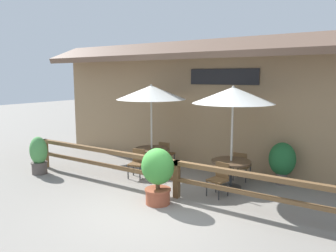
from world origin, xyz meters
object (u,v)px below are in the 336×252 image
at_px(dining_table_near, 152,153).
at_px(chair_near_streetside, 137,162).
at_px(chair_near_wallside, 166,153).
at_px(chair_middle_wallside, 241,165).
at_px(patio_umbrella_near, 151,93).
at_px(potted_plant_broad_leaf, 282,160).
at_px(dining_table_middle, 231,166).
at_px(patio_umbrella_middle, 233,95).
at_px(potted_plant_entrance_palm, 39,155).
at_px(chair_middle_streetside, 219,178).
at_px(potted_plant_tall_tropical, 158,173).

bearing_deg(dining_table_near, chair_near_streetside, -89.58).
xyz_separation_m(chair_near_wallside, chair_middle_wallside, (2.68, -0.09, 0.00)).
relative_size(patio_umbrella_near, potted_plant_broad_leaf, 2.32).
bearing_deg(dining_table_middle, patio_umbrella_middle, 180.00).
distance_m(dining_table_near, potted_plant_entrance_palm, 3.50).
height_order(chair_near_wallside, chair_middle_wallside, same).
bearing_deg(patio_umbrella_middle, chair_near_streetside, -166.41).
distance_m(patio_umbrella_middle, potted_plant_entrance_palm, 6.17).
relative_size(chair_near_streetside, potted_plant_entrance_palm, 0.72).
relative_size(chair_near_streetside, chair_near_wallside, 1.00).
distance_m(patio_umbrella_near, potted_plant_broad_leaf, 4.33).
bearing_deg(patio_umbrella_near, potted_plant_entrance_palm, -142.56).
distance_m(chair_near_streetside, potted_plant_broad_leaf, 4.17).
bearing_deg(patio_umbrella_near, patio_umbrella_middle, -1.86).
xyz_separation_m(patio_umbrella_middle, potted_plant_entrance_palm, (-5.50, -2.04, -1.91)).
relative_size(chair_middle_streetside, potted_plant_broad_leaf, 0.71).
height_order(chair_near_wallside, potted_plant_broad_leaf, potted_plant_broad_leaf).
relative_size(potted_plant_entrance_palm, potted_plant_tall_tropical, 0.87).
bearing_deg(chair_near_wallside, patio_umbrella_near, 82.85).
xyz_separation_m(chair_middle_wallside, potted_plant_broad_leaf, (1.07, 0.30, 0.22)).
relative_size(dining_table_near, chair_middle_wallside, 1.27).
height_order(dining_table_near, patio_umbrella_middle, patio_umbrella_middle).
distance_m(chair_near_wallside, potted_plant_entrance_palm, 4.04).
distance_m(chair_middle_streetside, potted_plant_tall_tropical, 1.65).
bearing_deg(chair_middle_wallside, potted_plant_broad_leaf, -165.01).
relative_size(chair_near_streetside, dining_table_middle, 0.79).
distance_m(chair_near_wallside, potted_plant_broad_leaf, 3.76).
bearing_deg(chair_near_wallside, potted_plant_broad_leaf, -179.47).
xyz_separation_m(patio_umbrella_middle, potted_plant_tall_tropical, (-1.01, -2.03, -1.76)).
bearing_deg(chair_near_streetside, dining_table_near, 75.57).
bearing_deg(dining_table_near, chair_middle_wallside, 13.44).
xyz_separation_m(chair_near_streetside, patio_umbrella_middle, (2.71, 0.66, 2.04)).
xyz_separation_m(chair_middle_wallside, potted_plant_entrance_palm, (-5.52, -2.78, 0.13)).
distance_m(patio_umbrella_near, chair_middle_wallside, 3.48).
xyz_separation_m(potted_plant_tall_tropical, potted_plant_broad_leaf, (2.10, 3.07, -0.07)).
height_order(patio_umbrella_middle, dining_table_middle, patio_umbrella_middle).
distance_m(chair_near_wallside, chair_middle_streetside, 3.08).
xyz_separation_m(chair_near_streetside, potted_plant_entrance_palm, (-2.79, -1.39, 0.13)).
xyz_separation_m(patio_umbrella_near, patio_umbrella_middle, (2.72, -0.09, 0.00)).
bearing_deg(patio_umbrella_near, chair_near_streetside, -89.58).
height_order(dining_table_middle, potted_plant_entrance_palm, potted_plant_entrance_palm).
distance_m(dining_table_middle, chair_middle_wallside, 0.75).
distance_m(patio_umbrella_near, dining_table_near, 1.91).
bearing_deg(chair_middle_streetside, dining_table_middle, 101.57).
height_order(dining_table_middle, potted_plant_broad_leaf, potted_plant_broad_leaf).
height_order(patio_umbrella_near, potted_plant_entrance_palm, patio_umbrella_near).
height_order(patio_umbrella_near, chair_near_streetside, patio_umbrella_near).
relative_size(dining_table_middle, potted_plant_broad_leaf, 0.90).
relative_size(patio_umbrella_near, potted_plant_entrance_palm, 2.36).
bearing_deg(chair_near_streetside, potted_plant_tall_tropical, -53.73).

